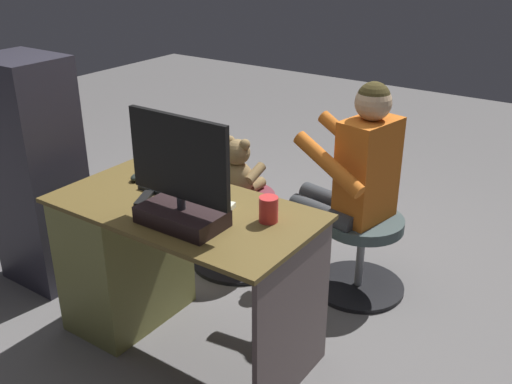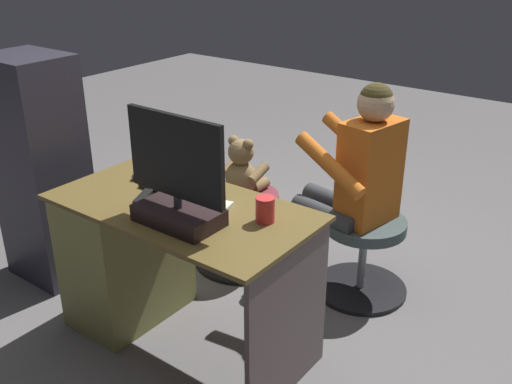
{
  "view_description": "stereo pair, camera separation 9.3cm",
  "coord_description": "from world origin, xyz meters",
  "px_view_note": "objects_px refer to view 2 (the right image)",
  "views": [
    {
      "loc": [
        -1.59,
        2.17,
        1.85
      ],
      "look_at": [
        -0.13,
        0.06,
        0.7
      ],
      "focal_mm": 41.01,
      "sensor_mm": 36.0,
      "label": 1
    },
    {
      "loc": [
        -1.66,
        2.11,
        1.85
      ],
      "look_at": [
        -0.13,
        0.06,
        0.7
      ],
      "focal_mm": 41.01,
      "sensor_mm": 36.0,
      "label": 2
    }
  ],
  "objects_px": {
    "keyboard": "(181,192)",
    "cup": "(265,209)",
    "tv_remote": "(143,197)",
    "desk": "(138,252)",
    "monitor": "(177,189)",
    "computer_mouse": "(140,175)",
    "person": "(353,175)",
    "visitor_chair": "(363,249)",
    "teddy_bear": "(242,169)",
    "office_chair_teddy": "(242,225)"
  },
  "relations": [
    {
      "from": "computer_mouse",
      "to": "cup",
      "type": "relative_size",
      "value": 0.87
    },
    {
      "from": "keyboard",
      "to": "visitor_chair",
      "type": "height_order",
      "value": "keyboard"
    },
    {
      "from": "tv_remote",
      "to": "office_chair_teddy",
      "type": "distance_m",
      "value": 0.96
    },
    {
      "from": "desk",
      "to": "monitor",
      "type": "height_order",
      "value": "monitor"
    },
    {
      "from": "cup",
      "to": "desk",
      "type": "bearing_deg",
      "value": 7.6
    },
    {
      "from": "visitor_chair",
      "to": "cup",
      "type": "bearing_deg",
      "value": 84.31
    },
    {
      "from": "visitor_chair",
      "to": "person",
      "type": "bearing_deg",
      "value": 10.92
    },
    {
      "from": "cup",
      "to": "office_chair_teddy",
      "type": "bearing_deg",
      "value": -45.65
    },
    {
      "from": "keyboard",
      "to": "cup",
      "type": "xyz_separation_m",
      "value": [
        -0.48,
        -0.01,
        0.04
      ]
    },
    {
      "from": "person",
      "to": "office_chair_teddy",
      "type": "bearing_deg",
      "value": 10.92
    },
    {
      "from": "monitor",
      "to": "visitor_chair",
      "type": "height_order",
      "value": "monitor"
    },
    {
      "from": "desk",
      "to": "teddy_bear",
      "type": "relative_size",
      "value": 3.46
    },
    {
      "from": "person",
      "to": "visitor_chair",
      "type": "bearing_deg",
      "value": -169.08
    },
    {
      "from": "computer_mouse",
      "to": "tv_remote",
      "type": "relative_size",
      "value": 0.64
    },
    {
      "from": "monitor",
      "to": "cup",
      "type": "xyz_separation_m",
      "value": [
        -0.28,
        -0.22,
        -0.1
      ]
    },
    {
      "from": "tv_remote",
      "to": "teddy_bear",
      "type": "bearing_deg",
      "value": -109.37
    },
    {
      "from": "desk",
      "to": "tv_remote",
      "type": "xyz_separation_m",
      "value": [
        -0.13,
        0.05,
        0.36
      ]
    },
    {
      "from": "teddy_bear",
      "to": "visitor_chair",
      "type": "relative_size",
      "value": 0.68
    },
    {
      "from": "desk",
      "to": "computer_mouse",
      "type": "xyz_separation_m",
      "value": [
        0.05,
        -0.1,
        0.37
      ]
    },
    {
      "from": "person",
      "to": "computer_mouse",
      "type": "bearing_deg",
      "value": 46.0
    },
    {
      "from": "keyboard",
      "to": "cup",
      "type": "height_order",
      "value": "cup"
    },
    {
      "from": "tv_remote",
      "to": "desk",
      "type": "bearing_deg",
      "value": -46.33
    },
    {
      "from": "desk",
      "to": "person",
      "type": "xyz_separation_m",
      "value": [
        -0.7,
        -0.88,
        0.29
      ]
    },
    {
      "from": "cup",
      "to": "visitor_chair",
      "type": "bearing_deg",
      "value": -95.69
    },
    {
      "from": "computer_mouse",
      "to": "person",
      "type": "distance_m",
      "value": 1.09
    },
    {
      "from": "tv_remote",
      "to": "visitor_chair",
      "type": "bearing_deg",
      "value": -149.14
    },
    {
      "from": "computer_mouse",
      "to": "office_chair_teddy",
      "type": "relative_size",
      "value": 0.17
    },
    {
      "from": "person",
      "to": "tv_remote",
      "type": "bearing_deg",
      "value": 58.89
    },
    {
      "from": "monitor",
      "to": "keyboard",
      "type": "relative_size",
      "value": 1.16
    },
    {
      "from": "keyboard",
      "to": "computer_mouse",
      "type": "xyz_separation_m",
      "value": [
        0.29,
        -0.01,
        0.01
      ]
    },
    {
      "from": "keyboard",
      "to": "visitor_chair",
      "type": "bearing_deg",
      "value": -124.4
    },
    {
      "from": "teddy_bear",
      "to": "tv_remote",
      "type": "bearing_deg",
      "value": 95.35
    },
    {
      "from": "desk",
      "to": "computer_mouse",
      "type": "bearing_deg",
      "value": -62.26
    },
    {
      "from": "keyboard",
      "to": "tv_remote",
      "type": "xyz_separation_m",
      "value": [
        0.1,
        0.14,
        -0.0
      ]
    },
    {
      "from": "desk",
      "to": "monitor",
      "type": "bearing_deg",
      "value": 163.24
    },
    {
      "from": "desk",
      "to": "monitor",
      "type": "distance_m",
      "value": 0.67
    },
    {
      "from": "monitor",
      "to": "visitor_chair",
      "type": "distance_m",
      "value": 1.26
    },
    {
      "from": "desk",
      "to": "teddy_bear",
      "type": "distance_m",
      "value": 0.8
    },
    {
      "from": "monitor",
      "to": "tv_remote",
      "type": "height_order",
      "value": "monitor"
    },
    {
      "from": "tv_remote",
      "to": "monitor",
      "type": "bearing_deg",
      "value": 140.81
    },
    {
      "from": "office_chair_teddy",
      "to": "teddy_bear",
      "type": "bearing_deg",
      "value": -90.0
    },
    {
      "from": "monitor",
      "to": "person",
      "type": "distance_m",
      "value": 1.07
    },
    {
      "from": "teddy_bear",
      "to": "person",
      "type": "height_order",
      "value": "person"
    },
    {
      "from": "desk",
      "to": "teddy_bear",
      "type": "height_order",
      "value": "teddy_bear"
    },
    {
      "from": "teddy_bear",
      "to": "person",
      "type": "xyz_separation_m",
      "value": [
        -0.64,
        -0.11,
        0.09
      ]
    },
    {
      "from": "monitor",
      "to": "teddy_bear",
      "type": "height_order",
      "value": "monitor"
    },
    {
      "from": "monitor",
      "to": "teddy_bear",
      "type": "relative_size",
      "value": 1.4
    },
    {
      "from": "office_chair_teddy",
      "to": "desk",
      "type": "bearing_deg",
      "value": 85.73
    },
    {
      "from": "tv_remote",
      "to": "computer_mouse",
      "type": "bearing_deg",
      "value": -64.42
    },
    {
      "from": "keyboard",
      "to": "person",
      "type": "xyz_separation_m",
      "value": [
        -0.47,
        -0.8,
        -0.06
      ]
    }
  ]
}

